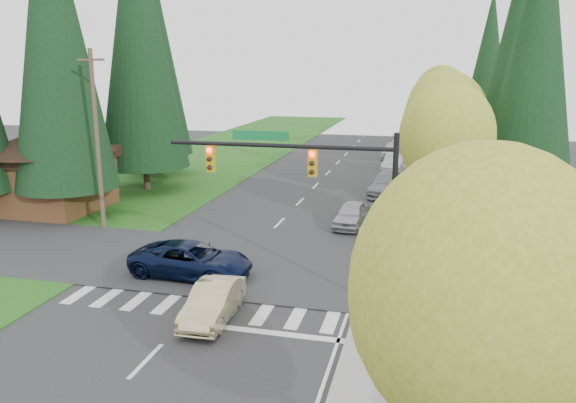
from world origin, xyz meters
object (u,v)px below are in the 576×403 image
at_px(parked_car_e, 402,145).
at_px(parked_car_c, 395,163).
at_px(parked_car_b, 387,184).
at_px(sedan_champagne, 213,302).
at_px(suv_navy, 192,260).
at_px(parked_car_d, 393,150).
at_px(parked_car_a, 352,214).

bearing_deg(parked_car_e, parked_car_c, -96.85).
distance_m(parked_car_b, parked_car_e, 21.06).
distance_m(sedan_champagne, suv_navy, 4.58).
xyz_separation_m(sedan_champagne, parked_car_d, (4.03, 38.92, 0.16)).
bearing_deg(parked_car_b, sedan_champagne, -97.36).
bearing_deg(parked_car_c, parked_car_a, -87.97).
bearing_deg(parked_car_b, parked_car_c, 94.44).
bearing_deg(suv_navy, parked_car_a, -27.65).
height_order(suv_navy, parked_car_b, parked_car_b).
xyz_separation_m(suv_navy, parked_car_a, (5.79, 9.66, -0.05)).
relative_size(sedan_champagne, parked_car_e, 0.76).
height_order(parked_car_a, parked_car_e, parked_car_e).
height_order(sedan_champagne, parked_car_e, parked_car_e).
height_order(parked_car_a, parked_car_c, parked_car_c).
height_order(sedan_champagne, parked_car_d, parked_car_d).
bearing_deg(sedan_champagne, parked_car_c, 79.00).
bearing_deg(parked_car_d, parked_car_b, -83.53).
distance_m(parked_car_b, parked_car_d, 16.71).
relative_size(sedan_champagne, parked_car_b, 0.75).
relative_size(suv_navy, parked_car_c, 1.16).
xyz_separation_m(suv_navy, parked_car_e, (7.15, 39.45, 0.02)).
distance_m(parked_car_c, parked_car_e, 11.76).
xyz_separation_m(parked_car_a, parked_car_d, (0.75, 25.42, 0.12)).
bearing_deg(parked_car_c, suv_navy, -98.14).
bearing_deg(parked_car_a, parked_car_d, 92.91).
bearing_deg(suv_navy, parked_car_d, -7.28).
height_order(suv_navy, parked_car_c, parked_car_c).
xyz_separation_m(suv_navy, parked_car_d, (6.54, 35.08, 0.07)).
relative_size(parked_car_b, parked_car_e, 1.01).
height_order(parked_car_b, parked_car_c, parked_car_b).
height_order(sedan_champagne, parked_car_c, parked_car_c).
bearing_deg(parked_car_a, parked_car_c, 90.29).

